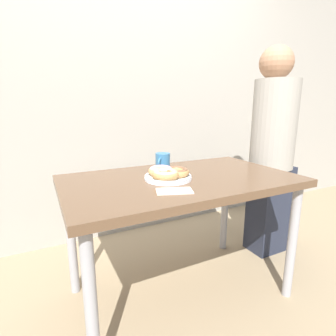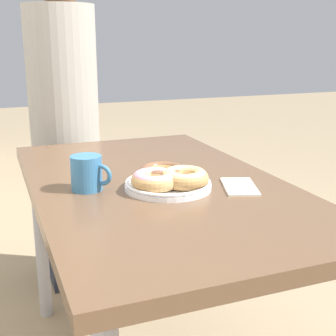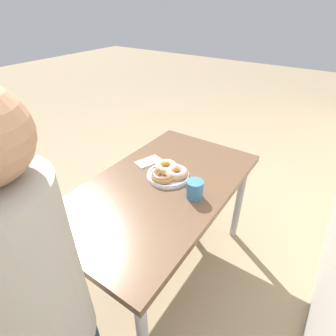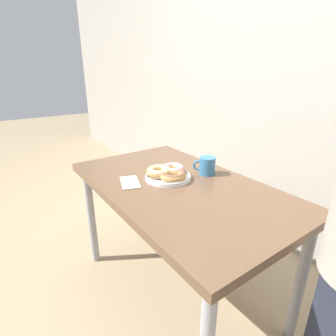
# 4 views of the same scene
# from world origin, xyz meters

# --- Properties ---
(ground_plane) EXTENTS (14.00, 14.00, 0.00)m
(ground_plane) POSITION_xyz_m (0.00, 0.00, 0.00)
(ground_plane) COLOR #937F60
(wall_back) EXTENTS (8.00, 0.05, 2.60)m
(wall_back) POSITION_xyz_m (0.00, 1.12, 1.30)
(wall_back) COLOR #9E998E
(wall_back) RESTS_ON ground_plane
(dining_table) EXTENTS (1.22, 0.71, 0.71)m
(dining_table) POSITION_xyz_m (0.00, 0.19, 0.63)
(dining_table) COLOR brown
(dining_table) RESTS_ON ground_plane
(donut_plate) EXTENTS (0.25, 0.26, 0.06)m
(donut_plate) POSITION_xyz_m (-0.08, 0.19, 0.74)
(donut_plate) COLOR white
(donut_plate) RESTS_ON dining_table
(coffee_mug) EXTENTS (0.10, 0.10, 0.10)m
(coffee_mug) POSITION_xyz_m (-0.01, 0.40, 0.76)
(coffee_mug) COLOR teal
(coffee_mug) RESTS_ON dining_table
(napkin) EXTENTS (0.18, 0.14, 0.01)m
(napkin) POSITION_xyz_m (-0.15, -0.01, 0.71)
(napkin) COLOR beige
(napkin) RESTS_ON dining_table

